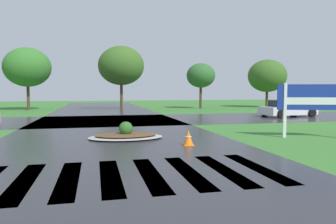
{
  "coord_description": "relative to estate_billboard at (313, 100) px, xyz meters",
  "views": [
    {
      "loc": [
        -0.76,
        -2.01,
        1.92
      ],
      "look_at": [
        2.35,
        11.41,
        0.99
      ],
      "focal_mm": 33.72,
      "sensor_mm": 36.0,
      "label": 1
    }
  ],
  "objects": [
    {
      "name": "asphalt_cross_road",
      "position": [
        -7.87,
        9.65,
        -1.53
      ],
      "size": [
        90.0,
        8.11,
        0.01
      ],
      "primitive_type": "cube",
      "color": "#2B2B30",
      "rests_on": "ground"
    },
    {
      "name": "asphalt_roadway",
      "position": [
        -7.87,
        0.88,
        -1.53
      ],
      "size": [
        9.02,
        80.0,
        0.01
      ],
      "primitive_type": "cube",
      "color": "#2B2B30",
      "rests_on": "ground"
    },
    {
      "name": "median_island",
      "position": [
        -7.44,
        1.52,
        -1.4
      ],
      "size": [
        2.98,
        1.98,
        0.68
      ],
      "color": "#9E9B93",
      "rests_on": "ground"
    },
    {
      "name": "crosswalk_stripes",
      "position": [
        -7.87,
        -4.06,
        -1.53
      ],
      "size": [
        6.75,
        3.17,
        0.01
      ],
      "color": "white",
      "rests_on": "ground"
    },
    {
      "name": "background_treeline",
      "position": [
        -7.97,
        21.93,
        2.43
      ],
      "size": [
        46.4,
        6.67,
        6.37
      ],
      "color": "#4C3823",
      "rests_on": "ground"
    },
    {
      "name": "car_silver_hatch",
      "position": [
        5.22,
        9.53,
        -0.96
      ],
      "size": [
        4.25,
        2.5,
        1.22
      ],
      "rotation": [
        0.0,
        0.0,
        0.13
      ],
      "color": "silver",
      "rests_on": "ground"
    },
    {
      "name": "estate_billboard",
      "position": [
        0.0,
        0.0,
        0.0
      ],
      "size": [
        2.72,
        0.96,
        2.23
      ],
      "rotation": [
        0.0,
        0.0,
        2.82
      ],
      "color": "white",
      "rests_on": "ground"
    },
    {
      "name": "traffic_cone",
      "position": [
        -5.46,
        -0.62,
        -1.27
      ],
      "size": [
        0.36,
        0.36,
        0.56
      ],
      "color": "orange",
      "rests_on": "ground"
    }
  ]
}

